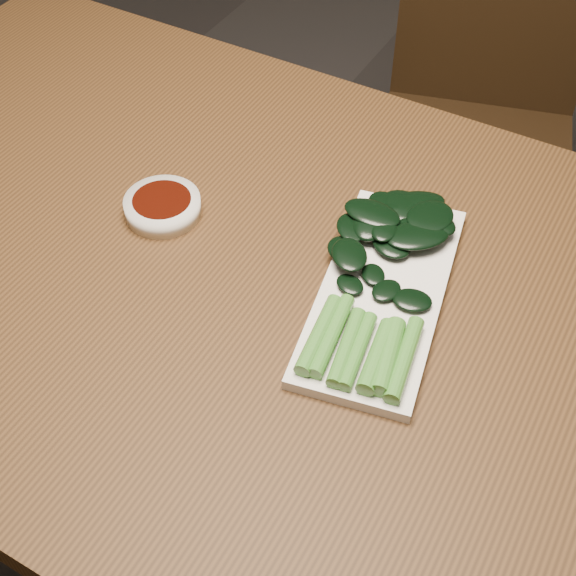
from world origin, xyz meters
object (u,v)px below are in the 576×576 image
Objects in this scene: sauce_bowl at (163,206)px; table at (267,315)px; chair_far at (479,113)px; serving_plate at (382,293)px; gai_lan at (384,266)px.

table is at bearing -9.44° from sauce_bowl.
serving_plate is (0.12, -0.76, 0.27)m from chair_far.
sauce_bowl is (-0.16, 0.03, 0.08)m from table.
chair_far is at bearing 98.72° from serving_plate.
table is 1.57× the size of chair_far.
gai_lan is (0.28, 0.03, 0.01)m from sauce_bowl.
sauce_bowl is 0.29m from gai_lan.
serving_plate is (0.29, 0.01, -0.01)m from sauce_bowl.
serving_plate is at bearing -97.38° from chair_far.
table is 0.16m from serving_plate.
gai_lan is at bearing 112.42° from serving_plate.
gai_lan is (-0.01, 0.02, 0.02)m from serving_plate.
chair_far is 0.80m from gai_lan.
table is at bearing -165.14° from serving_plate.
sauce_bowl reaches higher than table.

